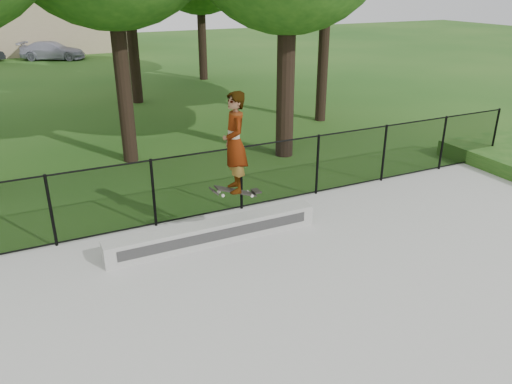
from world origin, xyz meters
The scene contains 7 objects.
ground centered at (0.00, 0.00, 0.00)m, with size 100.00×100.00×0.00m, color #1B4914.
concrete_slab centered at (0.00, 0.00, 0.03)m, with size 14.00×12.00×0.06m, color #ABACA7.
grind_ledge centered at (-1.14, 4.70, 0.27)m, with size 4.34×0.40×0.42m, color #B0B0AB.
car_c centered at (-1.58, 33.14, 0.60)m, with size 1.67×3.78×1.19m, color #9797AB.
skater_airborne centered at (-0.76, 4.48, 2.11)m, with size 0.80×0.76×2.10m.
chainlink_fence centered at (0.00, 5.90, 0.81)m, with size 16.06×0.06×1.50m.
distant_building centered at (-2.00, 38.00, 2.16)m, with size 12.40×6.40×4.30m.
Camera 1 is at (-4.21, -3.60, 4.87)m, focal length 35.00 mm.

